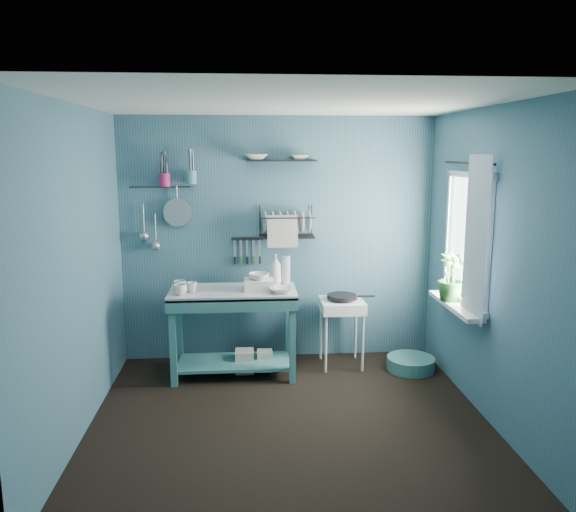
{
  "coord_description": "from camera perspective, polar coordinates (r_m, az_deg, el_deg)",
  "views": [
    {
      "loc": [
        -0.33,
        -4.21,
        2.15
      ],
      "look_at": [
        0.05,
        0.85,
        1.2
      ],
      "focal_mm": 35.0,
      "sensor_mm": 36.0,
      "label": 1
    }
  ],
  "objects": [
    {
      "name": "ladle_outer",
      "position": [
        5.79,
        -14.46,
        3.69
      ],
      "size": [
        0.01,
        0.01,
        0.3
      ],
      "primitive_type": "cylinder",
      "color": "#A7ABAF",
      "rests_on": "wall_back"
    },
    {
      "name": "curtain_rod",
      "position": [
        5.02,
        17.8,
        8.97
      ],
      "size": [
        0.02,
        1.05,
        0.02
      ],
      "primitive_type": "cylinder",
      "rotation": [
        1.57,
        0.0,
        0.0
      ],
      "color": "black",
      "rests_on": "wall_right"
    },
    {
      "name": "counter_bowl",
      "position": [
        5.24,
        -0.72,
        -3.46
      ],
      "size": [
        0.22,
        0.22,
        0.05
      ],
      "primitive_type": "imported",
      "color": "silver",
      "rests_on": "work_counter"
    },
    {
      "name": "soap_bottle",
      "position": [
        5.55,
        -1.26,
        -1.36
      ],
      "size": [
        0.12,
        0.12,
        0.3
      ],
      "primitive_type": "imported",
      "color": "silver",
      "rests_on": "work_counter"
    },
    {
      "name": "colander",
      "position": [
        5.73,
        -11.17,
        4.36
      ],
      "size": [
        0.28,
        0.03,
        0.28
      ],
      "primitive_type": "cylinder",
      "rotation": [
        1.54,
        0.0,
        0.0
      ],
      "color": "#A7ABAF",
      "rests_on": "wall_back"
    },
    {
      "name": "water_bottle",
      "position": [
        5.57,
        -0.24,
        -1.39
      ],
      "size": [
        0.09,
        0.09,
        0.28
      ],
      "primitive_type": "cylinder",
      "color": "#A7AFBA",
      "rests_on": "work_counter"
    },
    {
      "name": "wall_right",
      "position": [
        4.72,
        19.96,
        -1.03
      ],
      "size": [
        0.0,
        3.0,
        3.0
      ],
      "primitive_type": "plane",
      "rotation": [
        1.57,
        0.0,
        -1.57
      ],
      "color": "#335968",
      "rests_on": "ground"
    },
    {
      "name": "tub_bowl",
      "position": [
        5.33,
        -2.96,
        -2.07
      ],
      "size": [
        0.2,
        0.19,
        0.06
      ],
      "primitive_type": "imported",
      "color": "silver",
      "rests_on": "wash_tub"
    },
    {
      "name": "wall_front",
      "position": [
        2.87,
        2.58,
        -7.65
      ],
      "size": [
        3.2,
        0.0,
        3.2
      ],
      "primitive_type": "plane",
      "rotation": [
        -1.57,
        0.0,
        0.0
      ],
      "color": "#335968",
      "rests_on": "ground"
    },
    {
      "name": "potted_plant",
      "position": [
        5.21,
        16.24,
        -2.05
      ],
      "size": [
        0.31,
        0.31,
        0.43
      ],
      "primitive_type": "imported",
      "rotation": [
        0.0,
        0.0,
        0.37
      ],
      "color": "#265C24",
      "rests_on": "windowsill"
    },
    {
      "name": "wall_back",
      "position": [
        5.79,
        -0.98,
        1.66
      ],
      "size": [
        3.2,
        0.0,
        3.2
      ],
      "primitive_type": "plane",
      "rotation": [
        1.57,
        0.0,
        0.0
      ],
      "color": "#335968",
      "rests_on": "ground"
    },
    {
      "name": "mug_left",
      "position": [
        5.25,
        -10.92,
        -3.38
      ],
      "size": [
        0.12,
        0.12,
        0.1
      ],
      "primitive_type": "imported",
      "color": "silver",
      "rests_on": "work_counter"
    },
    {
      "name": "curtain",
      "position": [
        4.79,
        18.51,
        1.65
      ],
      "size": [
        0.0,
        1.35,
        1.35
      ],
      "primitive_type": "plane",
      "rotation": [
        1.57,
        0.0,
        1.57
      ],
      "color": "silver",
      "rests_on": "wall_right"
    },
    {
      "name": "ladle_inner",
      "position": [
        5.79,
        -13.31,
        2.72
      ],
      "size": [
        0.01,
        0.01,
        0.3
      ],
      "primitive_type": "cylinder",
      "color": "#A7ABAF",
      "rests_on": "wall_back"
    },
    {
      "name": "wash_tub",
      "position": [
        5.35,
        -2.95,
        -2.91
      ],
      "size": [
        0.28,
        0.22,
        0.1
      ],
      "primitive_type": "cube",
      "color": "silver",
      "rests_on": "work_counter"
    },
    {
      "name": "utensil_cup_magenta",
      "position": [
        5.69,
        -12.45,
        7.56
      ],
      "size": [
        0.11,
        0.11,
        0.13
      ],
      "primitive_type": "cylinder",
      "color": "#9F1D52",
      "rests_on": "wall_back"
    },
    {
      "name": "frying_pan",
      "position": [
        5.64,
        5.51,
        -4.11
      ],
      "size": [
        0.3,
        0.3,
        0.03
      ],
      "primitive_type": "cylinder",
      "color": "black",
      "rests_on": "hotplate_stand"
    },
    {
      "name": "mug_right",
      "position": [
        5.4,
        -10.94,
        -2.97
      ],
      "size": [
        0.17,
        0.17,
        0.1
      ],
      "primitive_type": "imported",
      "rotation": [
        0.0,
        0.0,
        1.05
      ],
      "color": "silver",
      "rests_on": "work_counter"
    },
    {
      "name": "storage_tin_large",
      "position": [
        5.65,
        -4.44,
        -10.59
      ],
      "size": [
        0.18,
        0.18,
        0.22
      ],
      "primitive_type": "cube",
      "color": "tan",
      "rests_on": "floor"
    },
    {
      "name": "shelf_bowl_right",
      "position": [
        5.63,
        1.16,
        9.16
      ],
      "size": [
        0.21,
        0.21,
        0.05
      ],
      "primitive_type": "imported",
      "rotation": [
        0.0,
        0.0,
        0.06
      ],
      "color": "silver",
      "rests_on": "upper_shelf"
    },
    {
      "name": "window_glass",
      "position": [
        5.09,
        17.86,
        1.63
      ],
      "size": [
        0.0,
        1.1,
        1.1
      ],
      "primitive_type": "plane",
      "rotation": [
        1.57,
        0.0,
        1.57
      ],
      "color": "white",
      "rests_on": "wall_right"
    },
    {
      "name": "hotplate_stand",
      "position": [
        5.75,
        5.45,
        -7.77
      ],
      "size": [
        0.45,
        0.45,
        0.68
      ],
      "primitive_type": "cube",
      "rotation": [
        0.0,
        0.0,
        0.06
      ],
      "color": "white",
      "rests_on": "floor"
    },
    {
      "name": "floor",
      "position": [
        4.73,
        0.18,
        -16.39
      ],
      "size": [
        3.2,
        3.2,
        0.0
      ],
      "primitive_type": "plane",
      "color": "black",
      "rests_on": "ground"
    },
    {
      "name": "windowsill",
      "position": [
        5.18,
        16.62,
        -4.83
      ],
      "size": [
        0.16,
        0.95,
        0.04
      ],
      "primitive_type": "cube",
      "color": "white",
      "rests_on": "wall_right"
    },
    {
      "name": "mug_mid",
      "position": [
        5.33,
        -9.73,
        -3.13
      ],
      "size": [
        0.14,
        0.14,
        0.09
      ],
      "primitive_type": "imported",
      "rotation": [
        0.0,
        0.0,
        0.52
      ],
      "color": "silver",
      "rests_on": "work_counter"
    },
    {
      "name": "work_counter",
      "position": [
        5.5,
        -5.53,
        -7.72
      ],
      "size": [
        1.28,
        0.78,
        0.85
      ],
      "primitive_type": "cube",
      "rotation": [
        0.0,
        0.0,
        0.16
      ],
      "color": "#397677",
      "rests_on": "floor"
    },
    {
      "name": "utensil_cup_teal",
      "position": [
        5.66,
        -9.82,
        7.9
      ],
      "size": [
        0.11,
        0.11,
        0.13
      ],
      "primitive_type": "cylinder",
      "color": "teal",
      "rests_on": "wall_back"
    },
    {
      "name": "dish_rack",
      "position": [
        5.63,
        -0.13,
        3.51
      ],
      "size": [
        0.57,
        0.28,
        0.32
      ],
      "primitive_type": "cube",
      "rotation": [
        0.0,
        0.0,
        -0.08
      ],
      "color": "black",
      "rests_on": "wall_back"
    },
    {
      "name": "knife_strip",
      "position": [
        5.74,
        -4.18,
        1.74
      ],
      "size": [
        0.32,
        0.03,
        0.03
      ],
      "primitive_type": "cube",
      "rotation": [
        0.0,
        0.0,
        -0.02
      ],
      "color": "black",
      "rests_on": "wall_back"
    },
    {
      "name": "hook_rail",
      "position": [
        5.75,
        -12.88,
        6.85
      ],
      "size": [
        0.6,
        0.01,
        0.01
      ],
      "primitive_type": "cylinder",
      "rotation": [
        0.0,
        1.57,
        0.0
      ],
      "color": "black",
      "rests_on": "wall_back"
    },
    {
      "name": "floor_basin",
      "position": [
        5.82,
        12.35,
        -10.63
      ],
      "size": [
        0.47,
        0.47,
        0.13
      ],
      "primitive_type": "cylinder",
      "color": "teal",
      "rests_on": "floor"
    },
    {
      "name": "shelf_bowl_left",
      "position": [
        5.61,
        -3.25,
        9.98
      ],
      "size": [
        0.24,
        0.24,
        0.06
      ],
      "primitive_type": "imported",
      "rotation": [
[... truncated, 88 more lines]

